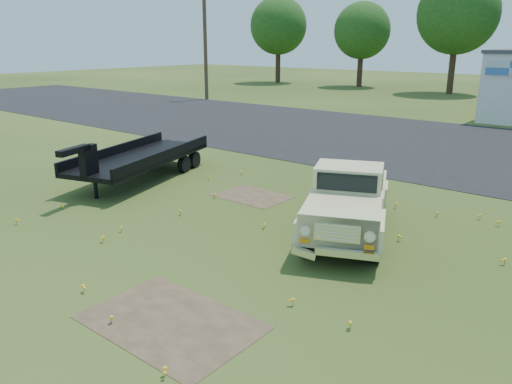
% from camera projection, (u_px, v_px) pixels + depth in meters
% --- Properties ---
extents(ground, '(140.00, 140.00, 0.00)m').
position_uv_depth(ground, '(224.00, 247.00, 11.67)').
color(ground, '#2D3E14').
rests_on(ground, ground).
extents(asphalt_lot, '(90.00, 14.00, 0.02)m').
position_uv_depth(asphalt_lot, '(445.00, 146.00, 22.85)').
color(asphalt_lot, black).
rests_on(asphalt_lot, ground).
extents(dirt_patch_a, '(3.00, 2.00, 0.01)m').
position_uv_depth(dirt_patch_a, '(171.00, 322.00, 8.53)').
color(dirt_patch_a, '#483726').
rests_on(dirt_patch_a, ground).
extents(dirt_patch_b, '(2.20, 1.60, 0.01)m').
position_uv_depth(dirt_patch_b, '(253.00, 196.00, 15.48)').
color(dirt_patch_b, '#483726').
rests_on(dirt_patch_b, ground).
extents(utility_pole_west, '(1.60, 0.30, 9.00)m').
position_uv_depth(utility_pole_west, '(205.00, 41.00, 39.95)').
color(utility_pole_west, '#432A1F').
rests_on(utility_pole_west, ground).
extents(treeline_a, '(6.40, 6.40, 9.52)m').
position_uv_depth(treeline_a, '(278.00, 26.00, 56.48)').
color(treeline_a, '#3C281B').
rests_on(treeline_a, ground).
extents(treeline_b, '(5.76, 5.76, 8.57)m').
position_uv_depth(treeline_b, '(362.00, 31.00, 51.40)').
color(treeline_b, '#3C281B').
rests_on(treeline_b, ground).
extents(treeline_c, '(7.04, 7.04, 10.47)m').
position_uv_depth(treeline_c, '(458.00, 14.00, 43.91)').
color(treeline_c, '#3C281B').
rests_on(treeline_c, ground).
extents(vintage_pickup_truck, '(3.68, 5.23, 1.77)m').
position_uv_depth(vintage_pickup_truck, '(348.00, 200.00, 12.19)').
color(vintage_pickup_truck, beige).
rests_on(vintage_pickup_truck, ground).
extents(flatbed_trailer, '(3.90, 6.73, 1.74)m').
position_uv_depth(flatbed_trailer, '(140.00, 154.00, 17.18)').
color(flatbed_trailer, black).
rests_on(flatbed_trailer, ground).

